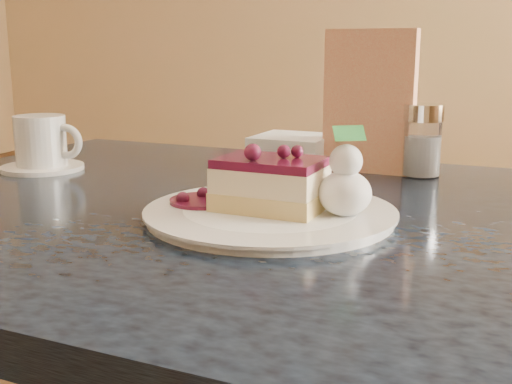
% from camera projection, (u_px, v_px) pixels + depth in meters
% --- Properties ---
extents(main_table, '(1.45, 1.09, 0.83)m').
position_uv_depth(main_table, '(286.00, 270.00, 0.88)').
color(main_table, '#1A2739').
rests_on(main_table, ground).
extents(dessert_plate, '(0.31, 0.31, 0.01)m').
position_uv_depth(dessert_plate, '(270.00, 214.00, 0.81)').
color(dessert_plate, white).
rests_on(dessert_plate, main_table).
extents(cheesecake_slice, '(0.15, 0.11, 0.07)m').
position_uv_depth(cheesecake_slice, '(270.00, 184.00, 0.80)').
color(cheesecake_slice, '#E1C279').
rests_on(cheesecake_slice, dessert_plate).
extents(whipped_cream, '(0.06, 0.06, 0.06)m').
position_uv_depth(whipped_cream, '(345.00, 193.00, 0.78)').
color(whipped_cream, white).
rests_on(whipped_cream, dessert_plate).
extents(berry_sauce, '(0.09, 0.09, 0.01)m').
position_uv_depth(berry_sauce, '(203.00, 201.00, 0.84)').
color(berry_sauce, '#4B092E').
rests_on(berry_sauce, dessert_plate).
extents(coffee_set, '(0.15, 0.14, 0.10)m').
position_uv_depth(coffee_set, '(42.00, 146.00, 1.13)').
color(coffee_set, white).
rests_on(coffee_set, main_table).
extents(menu_card, '(0.16, 0.06, 0.24)m').
position_uv_depth(menu_card, '(369.00, 102.00, 1.09)').
color(menu_card, '#F9E5A7').
rests_on(menu_card, main_table).
extents(sugar_shaker, '(0.07, 0.07, 0.12)m').
position_uv_depth(sugar_shaker, '(422.00, 140.00, 1.06)').
color(sugar_shaker, white).
rests_on(sugar_shaker, main_table).
extents(napkin_stack, '(0.15, 0.15, 0.06)m').
position_uv_depth(napkin_stack, '(293.00, 150.00, 1.17)').
color(napkin_stack, white).
rests_on(napkin_stack, main_table).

